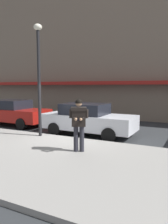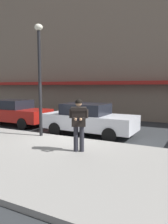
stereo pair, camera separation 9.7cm
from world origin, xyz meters
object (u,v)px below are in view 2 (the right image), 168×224
(man_texting_on_phone, at_px, (79,119))
(street_lamp_post, at_px, (40,69))
(parked_sedan_mid, at_px, (88,119))
(parked_sedan_near, at_px, (14,112))

(man_texting_on_phone, relative_size, street_lamp_post, 0.37)
(parked_sedan_mid, relative_size, man_texting_on_phone, 2.51)
(man_texting_on_phone, bearing_deg, street_lamp_post, 153.63)
(parked_sedan_near, distance_m, street_lamp_post, 4.82)
(parked_sedan_mid, bearing_deg, parked_sedan_near, 175.27)
(parked_sedan_mid, relative_size, street_lamp_post, 0.93)
(parked_sedan_near, xyz_separation_m, street_lamp_post, (3.67, -2.06, 2.35))
(parked_sedan_near, relative_size, street_lamp_post, 0.92)
(man_texting_on_phone, height_order, street_lamp_post, street_lamp_post)
(parked_sedan_near, xyz_separation_m, man_texting_on_phone, (6.35, -3.39, 0.46))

